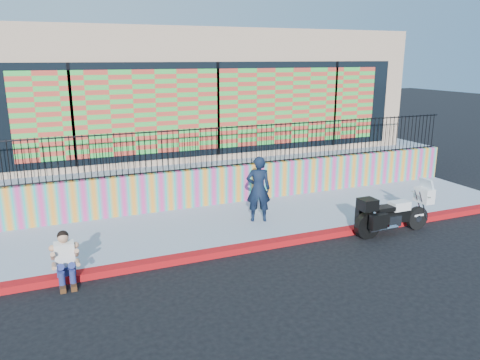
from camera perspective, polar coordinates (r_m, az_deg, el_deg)
ground at (r=11.39m, az=4.74°, el=-7.93°), size 90.00×90.00×0.00m
red_curb at (r=11.36m, az=4.75°, el=-7.59°), size 16.00×0.30×0.15m
sidewalk at (r=12.75m, az=1.32°, el=-5.00°), size 16.00×3.00×0.15m
mural_wall at (r=13.97m, az=-1.34°, el=-0.54°), size 16.00×0.20×1.10m
metal_fence at (r=13.71m, az=-1.37°, el=4.10°), size 15.80×0.04×1.20m
elevated_platform at (r=18.70m, az=-7.08°, el=3.06°), size 16.00×10.00×1.25m
storefront_building at (r=18.14m, az=-7.15°, el=11.07°), size 14.00×8.06×4.00m
police_motorcycle at (r=12.49m, az=18.08°, el=-3.77°), size 2.20×0.73×1.37m
police_officer at (r=12.29m, az=2.25°, el=-1.10°), size 0.74×0.61×1.76m
seated_man at (r=9.96m, az=-20.48°, el=-9.52°), size 0.54×0.71×1.06m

